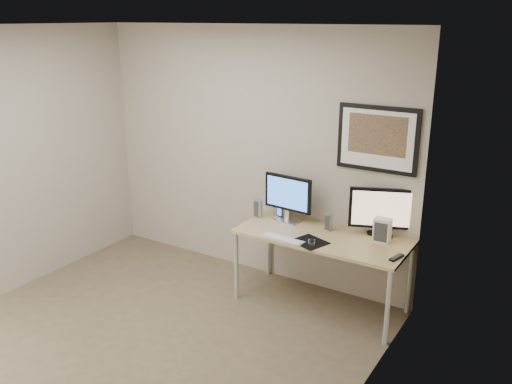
{
  "coord_description": "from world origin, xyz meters",
  "views": [
    {
      "loc": [
        2.93,
        -2.94,
        2.67
      ],
      "look_at": [
        0.43,
        1.1,
        1.12
      ],
      "focal_mm": 38.0,
      "sensor_mm": 36.0,
      "label": 1
    }
  ],
  "objects_px": {
    "framed_art": "(377,139)",
    "monitor_large": "(288,196)",
    "desk": "(322,242)",
    "speaker_right": "(329,222)",
    "speaker_left": "(259,208)",
    "keyboard": "(283,239)",
    "phone_dock": "(280,212)",
    "monitor_tv": "(381,211)",
    "fan_unit": "(382,230)"
  },
  "relations": [
    {
      "from": "framed_art",
      "to": "monitor_large",
      "type": "relative_size",
      "value": 1.46
    },
    {
      "from": "desk",
      "to": "speaker_right",
      "type": "xyz_separation_m",
      "value": [
        -0.0,
        0.14,
        0.15
      ]
    },
    {
      "from": "monitor_large",
      "to": "speaker_left",
      "type": "relative_size",
      "value": 2.71
    },
    {
      "from": "keyboard",
      "to": "speaker_left",
      "type": "bearing_deg",
      "value": 145.12
    },
    {
      "from": "framed_art",
      "to": "keyboard",
      "type": "height_order",
      "value": "framed_art"
    },
    {
      "from": "framed_art",
      "to": "speaker_left",
      "type": "height_order",
      "value": "framed_art"
    },
    {
      "from": "monitor_large",
      "to": "speaker_right",
      "type": "xyz_separation_m",
      "value": [
        0.45,
        -0.0,
        -0.17
      ]
    },
    {
      "from": "speaker_right",
      "to": "speaker_left",
      "type": "bearing_deg",
      "value": -178.72
    },
    {
      "from": "framed_art",
      "to": "phone_dock",
      "type": "distance_m",
      "value": 1.23
    },
    {
      "from": "speaker_left",
      "to": "phone_dock",
      "type": "height_order",
      "value": "speaker_left"
    },
    {
      "from": "framed_art",
      "to": "keyboard",
      "type": "relative_size",
      "value": 1.79
    },
    {
      "from": "keyboard",
      "to": "desk",
      "type": "bearing_deg",
      "value": 49.83
    },
    {
      "from": "speaker_left",
      "to": "phone_dock",
      "type": "xyz_separation_m",
      "value": [
        0.19,
        0.09,
        -0.03
      ]
    },
    {
      "from": "monitor_large",
      "to": "keyboard",
      "type": "relative_size",
      "value": 1.23
    },
    {
      "from": "desk",
      "to": "monitor_tv",
      "type": "relative_size",
      "value": 2.88
    },
    {
      "from": "monitor_large",
      "to": "fan_unit",
      "type": "relative_size",
      "value": 2.3
    },
    {
      "from": "monitor_large",
      "to": "monitor_tv",
      "type": "distance_m",
      "value": 0.91
    },
    {
      "from": "framed_art",
      "to": "speaker_right",
      "type": "height_order",
      "value": "framed_art"
    },
    {
      "from": "monitor_large",
      "to": "keyboard",
      "type": "distance_m",
      "value": 0.53
    },
    {
      "from": "speaker_right",
      "to": "fan_unit",
      "type": "distance_m",
      "value": 0.53
    },
    {
      "from": "framed_art",
      "to": "speaker_left",
      "type": "relative_size",
      "value": 3.94
    },
    {
      "from": "speaker_right",
      "to": "keyboard",
      "type": "height_order",
      "value": "speaker_right"
    },
    {
      "from": "desk",
      "to": "speaker_right",
      "type": "relative_size",
      "value": 9.36
    },
    {
      "from": "desk",
      "to": "framed_art",
      "type": "height_order",
      "value": "framed_art"
    },
    {
      "from": "framed_art",
      "to": "keyboard",
      "type": "bearing_deg",
      "value": -134.98
    },
    {
      "from": "desk",
      "to": "monitor_large",
      "type": "height_order",
      "value": "monitor_large"
    },
    {
      "from": "framed_art",
      "to": "phone_dock",
      "type": "bearing_deg",
      "value": -170.47
    },
    {
      "from": "monitor_tv",
      "to": "keyboard",
      "type": "bearing_deg",
      "value": -164.29
    },
    {
      "from": "phone_dock",
      "to": "monitor_large",
      "type": "bearing_deg",
      "value": -11.45
    },
    {
      "from": "speaker_left",
      "to": "monitor_tv",
      "type": "bearing_deg",
      "value": 19.12
    },
    {
      "from": "speaker_left",
      "to": "fan_unit",
      "type": "xyz_separation_m",
      "value": [
        1.27,
        0.04,
        0.02
      ]
    },
    {
      "from": "phone_dock",
      "to": "fan_unit",
      "type": "bearing_deg",
      "value": 3.78
    },
    {
      "from": "monitor_tv",
      "to": "speaker_left",
      "type": "relative_size",
      "value": 2.92
    },
    {
      "from": "framed_art",
      "to": "fan_unit",
      "type": "relative_size",
      "value": 3.34
    },
    {
      "from": "monitor_tv",
      "to": "fan_unit",
      "type": "distance_m",
      "value": 0.2
    },
    {
      "from": "desk",
      "to": "speaker_left",
      "type": "xyz_separation_m",
      "value": [
        -0.75,
        0.09,
        0.16
      ]
    },
    {
      "from": "desk",
      "to": "speaker_left",
      "type": "bearing_deg",
      "value": 172.96
    },
    {
      "from": "phone_dock",
      "to": "framed_art",
      "type": "bearing_deg",
      "value": 15.55
    },
    {
      "from": "keyboard",
      "to": "speaker_right",
      "type": "bearing_deg",
      "value": 61.5
    },
    {
      "from": "phone_dock",
      "to": "fan_unit",
      "type": "distance_m",
      "value": 1.08
    },
    {
      "from": "speaker_right",
      "to": "phone_dock",
      "type": "relative_size",
      "value": 1.22
    },
    {
      "from": "monitor_tv",
      "to": "speaker_left",
      "type": "xyz_separation_m",
      "value": [
        -1.21,
        -0.18,
        -0.15
      ]
    },
    {
      "from": "monitor_large",
      "to": "keyboard",
      "type": "height_order",
      "value": "monitor_large"
    },
    {
      "from": "monitor_tv",
      "to": "framed_art",
      "type": "bearing_deg",
      "value": 127.63
    },
    {
      "from": "speaker_left",
      "to": "phone_dock",
      "type": "bearing_deg",
      "value": 34.71
    },
    {
      "from": "framed_art",
      "to": "desk",
      "type": "bearing_deg",
      "value": -136.54
    },
    {
      "from": "desk",
      "to": "speaker_right",
      "type": "distance_m",
      "value": 0.21
    },
    {
      "from": "framed_art",
      "to": "speaker_left",
      "type": "bearing_deg",
      "value": -167.77
    },
    {
      "from": "speaker_left",
      "to": "speaker_right",
      "type": "relative_size",
      "value": 1.11
    },
    {
      "from": "monitor_tv",
      "to": "fan_unit",
      "type": "bearing_deg",
      "value": -85.4
    }
  ]
}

